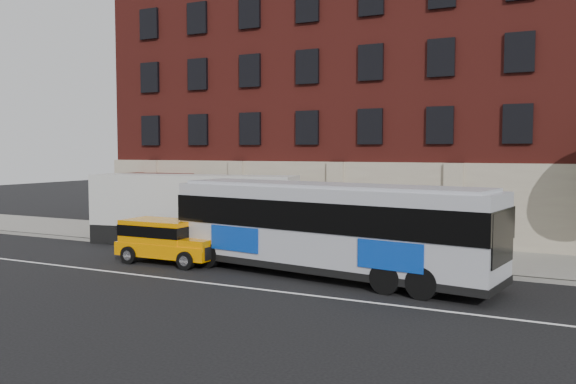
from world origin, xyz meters
The scene contains 9 objects.
ground centered at (0.00, 0.00, 0.00)m, with size 120.00×120.00×0.00m, color black.
sidewalk centered at (0.00, 9.00, 0.07)m, with size 60.00×6.00×0.15m, color gray.
kerb centered at (0.00, 6.00, 0.07)m, with size 60.00×0.25×0.15m, color gray.
lane_line centered at (0.00, 0.50, 0.01)m, with size 60.00×0.12×0.01m, color white.
building centered at (-0.01, 16.92, 7.58)m, with size 30.00×12.10×15.00m.
sign_pole centered at (-8.50, 6.15, 1.45)m, with size 0.30×0.20×2.50m.
city_bus centered at (3.01, 3.38, 1.94)m, with size 13.06×4.56×3.51m.
yellow_suv centered at (-4.22, 3.01, 1.04)m, with size 4.76×2.11×1.81m.
shipping_container centered at (-5.99, 7.44, 1.74)m, with size 10.77×3.95×3.52m.
Camera 1 is at (11.55, -17.08, 4.75)m, focal length 37.27 mm.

